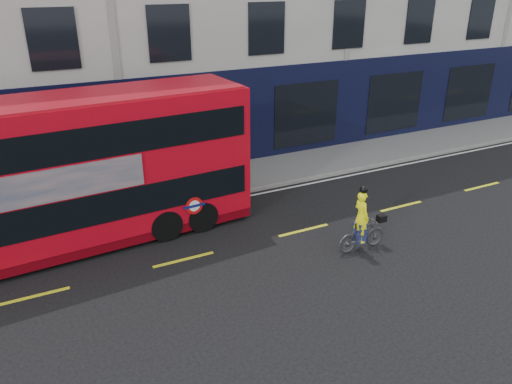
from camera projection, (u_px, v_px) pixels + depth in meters
ground at (203, 287)px, 12.97m from camera, size 120.00×120.00×0.00m
pavement at (139, 194)px, 18.28m from camera, size 60.00×3.00×0.12m
kerb at (150, 210)px, 17.05m from camera, size 60.00×0.12×0.13m
road_edge_line at (153, 215)px, 16.83m from camera, size 58.00×0.10×0.01m
lane_dashes at (184, 260)px, 14.20m from camera, size 58.00×0.12×0.01m
bus at (62, 174)px, 14.09m from camera, size 11.13×3.22×4.43m
cyclist at (362, 229)px, 14.46m from camera, size 1.60×0.57×2.06m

